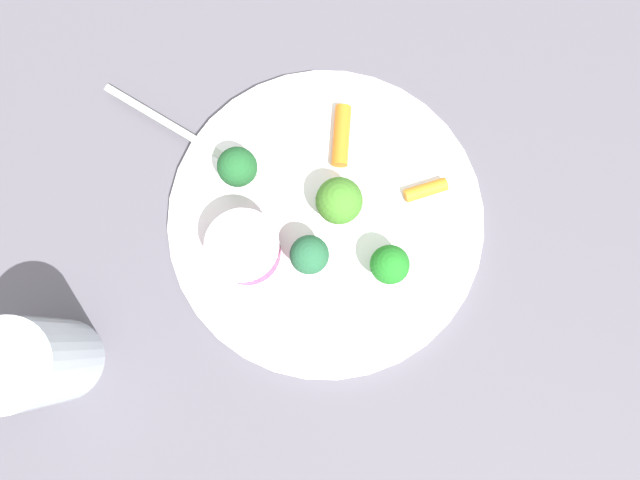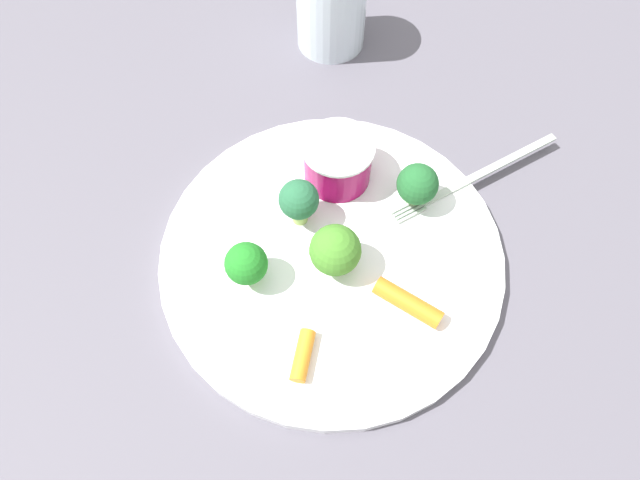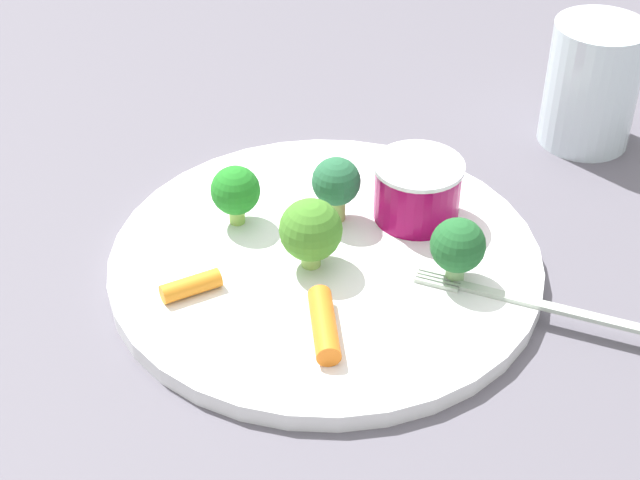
{
  "view_description": "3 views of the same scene",
  "coord_description": "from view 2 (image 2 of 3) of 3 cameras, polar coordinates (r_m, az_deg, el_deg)",
  "views": [
    {
      "loc": [
        0.08,
        -0.07,
        0.49
      ],
      "look_at": [
        0.01,
        -0.02,
        0.03
      ],
      "focal_mm": 31.47,
      "sensor_mm": 36.0,
      "label": 1
    },
    {
      "loc": [
        0.04,
        0.2,
        0.4
      ],
      "look_at": [
        0.01,
        -0.0,
        0.03
      ],
      "focal_mm": 30.2,
      "sensor_mm": 36.0,
      "label": 2
    },
    {
      "loc": [
        -0.33,
        0.36,
        0.4
      ],
      "look_at": [
        0.01,
        -0.0,
        0.02
      ],
      "focal_mm": 54.83,
      "sensor_mm": 36.0,
      "label": 3
    }
  ],
  "objects": [
    {
      "name": "ground_plane",
      "position": [
        0.44,
        1.21,
        -1.89
      ],
      "size": [
        2.4,
        2.4,
        0.0
      ],
      "primitive_type": "plane",
      "color": "#55525C"
    },
    {
      "name": "fork",
      "position": [
        0.49,
        16.05,
        6.41
      ],
      "size": [
        0.16,
        0.07,
        0.0
      ],
      "color": "#B2C0B1",
      "rests_on": "plate"
    },
    {
      "name": "drinking_glass",
      "position": [
        0.57,
        1.21,
        23.93
      ],
      "size": [
        0.07,
        0.07,
        0.1
      ],
      "primitive_type": "cylinder",
      "color": "silver",
      "rests_on": "ground_plane"
    },
    {
      "name": "broccoli_floret_3",
      "position": [
        0.4,
        -7.81,
        -2.54
      ],
      "size": [
        0.03,
        0.03,
        0.04
      ],
      "color": "#95C657",
      "rests_on": "plate"
    },
    {
      "name": "broccoli_floret_2",
      "position": [
        0.44,
        10.28,
        5.79
      ],
      "size": [
        0.03,
        0.03,
        0.04
      ],
      "color": "#83B470",
      "rests_on": "plate"
    },
    {
      "name": "broccoli_floret_1",
      "position": [
        0.4,
        2.15,
        -1.05
      ],
      "size": [
        0.04,
        0.04,
        0.05
      ],
      "color": "#94C35D",
      "rests_on": "plate"
    },
    {
      "name": "plate",
      "position": [
        0.44,
        1.22,
        -1.54
      ],
      "size": [
        0.28,
        0.28,
        0.01
      ],
      "primitive_type": "cylinder",
      "color": "white",
      "rests_on": "ground_plane"
    },
    {
      "name": "sauce_cup",
      "position": [
        0.46,
        1.9,
        8.33
      ],
      "size": [
        0.06,
        0.06,
        0.04
      ],
      "color": "#8A0644",
      "rests_on": "plate"
    },
    {
      "name": "carrot_stick_0",
      "position": [
        0.41,
        9.29,
        -6.55
      ],
      "size": [
        0.05,
        0.05,
        0.01
      ],
      "primitive_type": "cylinder",
      "rotation": [
        1.57,
        0.0,
        3.98
      ],
      "color": "orange",
      "rests_on": "plate"
    },
    {
      "name": "broccoli_floret_0",
      "position": [
        0.42,
        -2.25,
        4.19
      ],
      "size": [
        0.03,
        0.03,
        0.05
      ],
      "color": "#99B35A",
      "rests_on": "plate"
    },
    {
      "name": "carrot_stick_1",
      "position": [
        0.4,
        -1.84,
        -12.13
      ],
      "size": [
        0.02,
        0.04,
        0.01
      ],
      "primitive_type": "cylinder",
      "rotation": [
        1.57,
        0.0,
        5.93
      ],
      "color": "orange",
      "rests_on": "plate"
    }
  ]
}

